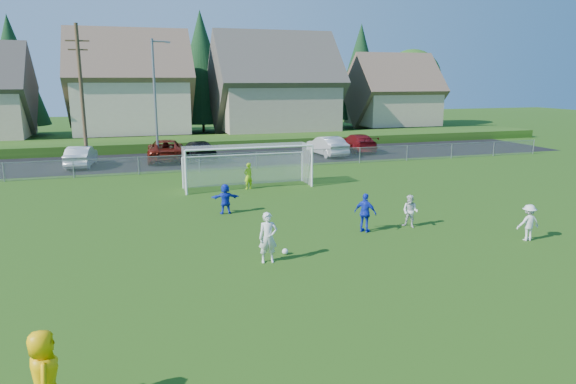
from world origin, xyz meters
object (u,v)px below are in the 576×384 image
at_px(player_white_a, 268,238).
at_px(player_white_b, 410,211).
at_px(soccer_ball, 285,251).
at_px(player_blue_a, 365,213).
at_px(car_d, 198,151).
at_px(player_white_c, 528,223).
at_px(car_c, 166,150).
at_px(car_g, 357,143).
at_px(referee, 44,376).
at_px(car_b, 81,156).
at_px(player_blue_b, 225,199).
at_px(goalkeeper, 248,176).
at_px(car_f, 327,146).
at_px(soccer_goal, 247,160).

bearing_deg(player_white_a, player_white_b, 23.56).
xyz_separation_m(soccer_ball, player_blue_a, (3.99, 1.69, 0.71)).
xyz_separation_m(player_blue_a, car_d, (-4.12, 21.10, -0.05)).
height_order(soccer_ball, car_d, car_d).
xyz_separation_m(soccer_ball, player_white_c, (9.60, -1.24, 0.61)).
distance_m(car_c, car_g, 16.27).
distance_m(player_white_c, car_c, 27.49).
bearing_deg(referee, car_b, -4.76).
relative_size(player_white_a, car_b, 0.39).
xyz_separation_m(soccer_ball, car_c, (-2.49, 23.44, 0.71)).
bearing_deg(player_white_b, player_blue_b, -160.82).
bearing_deg(goalkeeper, soccer_ball, 59.20).
height_order(player_white_a, goalkeeper, player_white_a).
relative_size(goalkeeper, car_g, 0.29).
bearing_deg(car_d, car_f, 171.00).
relative_size(soccer_ball, referee, 0.12).
relative_size(soccer_ball, car_d, 0.04).
distance_m(player_white_a, player_blue_a, 5.30).
height_order(referee, car_g, referee).
height_order(player_white_b, soccer_goal, soccer_goal).
bearing_deg(soccer_ball, player_white_c, -7.36).
distance_m(car_c, soccer_goal, 12.11).
bearing_deg(player_white_a, car_f, 68.91).
relative_size(player_blue_a, car_c, 0.28).
bearing_deg(soccer_ball, car_f, 64.98).
distance_m(soccer_ball, player_white_b, 6.38).
height_order(car_b, car_g, car_g).
distance_m(player_white_b, car_g, 23.27).
xyz_separation_m(player_white_c, car_d, (-9.73, 24.03, 0.04)).
distance_m(goalkeeper, car_d, 11.45).
xyz_separation_m(player_white_b, car_f, (4.27, 20.52, 0.09)).
height_order(player_white_a, soccer_goal, soccer_goal).
distance_m(referee, car_b, 29.98).
relative_size(referee, player_white_a, 1.01).
xyz_separation_m(referee, player_blue_a, (10.90, 9.21, -0.09)).
relative_size(player_white_c, soccer_goal, 0.20).
distance_m(player_white_c, player_blue_a, 6.34).
relative_size(player_white_c, car_g, 0.28).
relative_size(player_white_a, car_f, 0.37).
bearing_deg(player_blue_b, soccer_goal, -107.83).
bearing_deg(goalkeeper, car_g, -160.03).
bearing_deg(soccer_ball, car_b, 110.84).
relative_size(referee, car_d, 0.34).
height_order(referee, car_c, referee).
xyz_separation_m(soccer_ball, player_blue_b, (-1.01, 6.34, 0.61)).
bearing_deg(car_g, player_blue_a, 70.15).
xyz_separation_m(player_white_a, player_white_c, (10.40, -0.65, -0.17)).
bearing_deg(car_c, goalkeeper, 110.35).
bearing_deg(player_white_c, car_b, -47.80).
xyz_separation_m(player_white_b, player_blue_b, (-7.12, 4.61, 0.01)).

